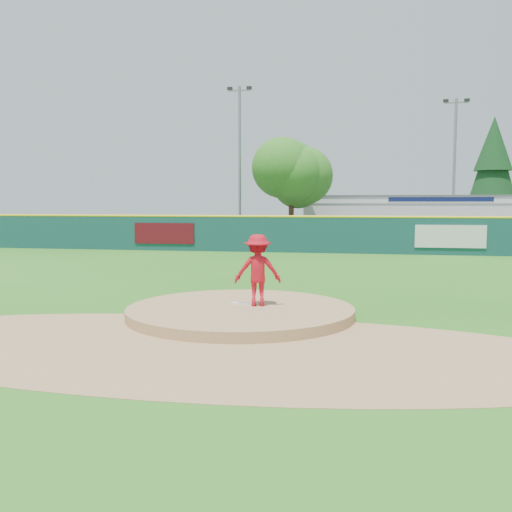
% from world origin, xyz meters
% --- Properties ---
extents(ground, '(120.00, 120.00, 0.00)m').
position_xyz_m(ground, '(0.00, 0.00, 0.00)').
color(ground, '#286B19').
rests_on(ground, ground).
extents(pitchers_mound, '(5.50, 5.50, 0.50)m').
position_xyz_m(pitchers_mound, '(0.00, 0.00, 0.00)').
color(pitchers_mound, '#9E774C').
rests_on(pitchers_mound, ground).
extents(pitching_rubber, '(0.60, 0.15, 0.04)m').
position_xyz_m(pitching_rubber, '(0.00, 0.30, 0.27)').
color(pitching_rubber, white).
rests_on(pitching_rubber, pitchers_mound).
extents(infield_dirt_arc, '(15.40, 15.40, 0.01)m').
position_xyz_m(infield_dirt_arc, '(0.00, -3.00, 0.01)').
color(infield_dirt_arc, '#9E774C').
rests_on(infield_dirt_arc, ground).
extents(parking_lot, '(44.00, 16.00, 0.02)m').
position_xyz_m(parking_lot, '(0.00, 27.00, 0.01)').
color(parking_lot, '#38383A').
rests_on(parking_lot, ground).
extents(pitcher, '(1.24, 0.87, 1.75)m').
position_xyz_m(pitcher, '(0.39, 0.22, 1.12)').
color(pitcher, '#B40F1D').
rests_on(pitcher, pitchers_mound).
extents(van, '(5.74, 3.02, 1.54)m').
position_xyz_m(van, '(0.36, 21.02, 0.79)').
color(van, white).
rests_on(van, parking_lot).
extents(pool_building_grp, '(15.20, 8.20, 3.31)m').
position_xyz_m(pool_building_grp, '(6.00, 31.99, 1.66)').
color(pool_building_grp, silver).
rests_on(pool_building_grp, ground).
extents(fence_banners, '(19.40, 0.04, 1.20)m').
position_xyz_m(fence_banners, '(-0.57, 17.92, 1.00)').
color(fence_banners, '#570C14').
rests_on(fence_banners, ground).
extents(playground_slide, '(0.90, 2.53, 1.40)m').
position_xyz_m(playground_slide, '(-16.10, 22.39, 0.71)').
color(playground_slide, blue).
rests_on(playground_slide, ground).
extents(outfield_fence, '(40.00, 0.14, 2.07)m').
position_xyz_m(outfield_fence, '(0.00, 18.00, 1.09)').
color(outfield_fence, '#133E3E').
rests_on(outfield_fence, ground).
extents(deciduous_tree, '(5.60, 5.60, 7.36)m').
position_xyz_m(deciduous_tree, '(-2.00, 25.00, 4.55)').
color(deciduous_tree, '#382314').
rests_on(deciduous_tree, ground).
extents(conifer_tree, '(4.40, 4.40, 9.50)m').
position_xyz_m(conifer_tree, '(13.00, 36.00, 5.54)').
color(conifer_tree, '#382314').
rests_on(conifer_tree, ground).
extents(light_pole_left, '(1.75, 0.25, 11.00)m').
position_xyz_m(light_pole_left, '(-6.00, 27.00, 6.05)').
color(light_pole_left, gray).
rests_on(light_pole_left, ground).
extents(light_pole_right, '(1.75, 0.25, 10.00)m').
position_xyz_m(light_pole_right, '(9.00, 29.00, 5.54)').
color(light_pole_right, gray).
rests_on(light_pole_right, ground).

